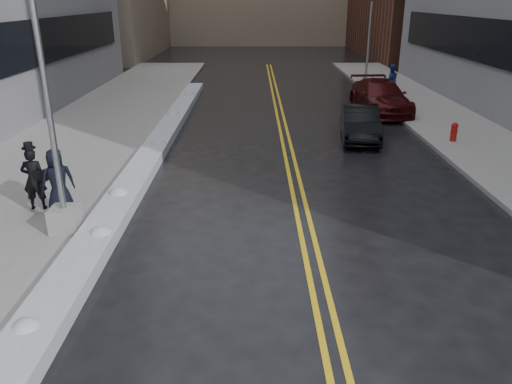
{
  "coord_description": "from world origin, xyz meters",
  "views": [
    {
      "loc": [
        1.2,
        -8.86,
        5.39
      ],
      "look_at": [
        1.25,
        1.59,
        1.3
      ],
      "focal_mm": 35.0,
      "sensor_mm": 36.0,
      "label": 1
    }
  ],
  "objects_px": {
    "pedestrian_c": "(58,181)",
    "car_black": "(360,123)",
    "fire_hydrant": "(454,131)",
    "pedestrian_fedora": "(34,179)",
    "lamppost": "(52,134)",
    "pedestrian_east": "(391,80)",
    "traffic_signal": "(369,31)",
    "car_maroon": "(380,97)"
  },
  "relations": [
    {
      "from": "pedestrian_c",
      "to": "car_black",
      "type": "distance_m",
      "value": 12.08
    },
    {
      "from": "fire_hydrant",
      "to": "pedestrian_fedora",
      "type": "bearing_deg",
      "value": -153.85
    },
    {
      "from": "lamppost",
      "to": "pedestrian_c",
      "type": "distance_m",
      "value": 2.0
    },
    {
      "from": "pedestrian_east",
      "to": "pedestrian_fedora",
      "type": "bearing_deg",
      "value": 47.94
    },
    {
      "from": "fire_hydrant",
      "to": "pedestrian_c",
      "type": "distance_m",
      "value": 14.54
    },
    {
      "from": "fire_hydrant",
      "to": "traffic_signal",
      "type": "height_order",
      "value": "traffic_signal"
    },
    {
      "from": "lamppost",
      "to": "pedestrian_c",
      "type": "bearing_deg",
      "value": 114.42
    },
    {
      "from": "pedestrian_fedora",
      "to": "car_maroon",
      "type": "height_order",
      "value": "pedestrian_fedora"
    },
    {
      "from": "lamppost",
      "to": "traffic_signal",
      "type": "relative_size",
      "value": 1.27
    },
    {
      "from": "pedestrian_c",
      "to": "lamppost",
      "type": "bearing_deg",
      "value": 87.26
    },
    {
      "from": "pedestrian_east",
      "to": "traffic_signal",
      "type": "bearing_deg",
      "value": -87.05
    },
    {
      "from": "car_black",
      "to": "pedestrian_c",
      "type": "bearing_deg",
      "value": -133.54
    },
    {
      "from": "lamppost",
      "to": "traffic_signal",
      "type": "bearing_deg",
      "value": 61.79
    },
    {
      "from": "lamppost",
      "to": "car_maroon",
      "type": "height_order",
      "value": "lamppost"
    },
    {
      "from": "traffic_signal",
      "to": "car_maroon",
      "type": "relative_size",
      "value": 1.11
    },
    {
      "from": "lamppost",
      "to": "pedestrian_c",
      "type": "height_order",
      "value": "lamppost"
    },
    {
      "from": "lamppost",
      "to": "car_black",
      "type": "distance_m",
      "value": 12.61
    },
    {
      "from": "pedestrian_c",
      "to": "car_maroon",
      "type": "xyz_separation_m",
      "value": [
        11.33,
        12.69,
        -0.21
      ]
    },
    {
      "from": "pedestrian_c",
      "to": "car_black",
      "type": "height_order",
      "value": "pedestrian_c"
    },
    {
      "from": "car_black",
      "to": "car_maroon",
      "type": "height_order",
      "value": "car_maroon"
    },
    {
      "from": "fire_hydrant",
      "to": "pedestrian_east",
      "type": "xyz_separation_m",
      "value": [
        -0.09,
        9.44,
        0.49
      ]
    },
    {
      "from": "pedestrian_c",
      "to": "pedestrian_east",
      "type": "xyz_separation_m",
      "value": [
        12.74,
        16.27,
        0.04
      ]
    },
    {
      "from": "lamppost",
      "to": "car_maroon",
      "type": "bearing_deg",
      "value": 52.08
    },
    {
      "from": "car_black",
      "to": "car_maroon",
      "type": "distance_m",
      "value": 5.41
    },
    {
      "from": "pedestrian_fedora",
      "to": "traffic_signal",
      "type": "bearing_deg",
      "value": -128.87
    },
    {
      "from": "pedestrian_fedora",
      "to": "pedestrian_c",
      "type": "bearing_deg",
      "value": 158.1
    },
    {
      "from": "pedestrian_fedora",
      "to": "pedestrian_c",
      "type": "xyz_separation_m",
      "value": [
        0.69,
        -0.19,
        0.02
      ]
    },
    {
      "from": "fire_hydrant",
      "to": "car_maroon",
      "type": "xyz_separation_m",
      "value": [
        -1.5,
        5.86,
        0.23
      ]
    },
    {
      "from": "car_maroon",
      "to": "car_black",
      "type": "bearing_deg",
      "value": -114.28
    },
    {
      "from": "pedestrian_fedora",
      "to": "pedestrian_east",
      "type": "bearing_deg",
      "value": -136.49
    },
    {
      "from": "lamppost",
      "to": "pedestrian_east",
      "type": "distance_m",
      "value": 21.34
    },
    {
      "from": "car_black",
      "to": "car_maroon",
      "type": "xyz_separation_m",
      "value": [
        2.0,
        5.03,
        0.11
      ]
    },
    {
      "from": "fire_hydrant",
      "to": "car_maroon",
      "type": "distance_m",
      "value": 6.06
    },
    {
      "from": "traffic_signal",
      "to": "pedestrian_c",
      "type": "height_order",
      "value": "traffic_signal"
    },
    {
      "from": "fire_hydrant",
      "to": "pedestrian_east",
      "type": "distance_m",
      "value": 9.45
    },
    {
      "from": "traffic_signal",
      "to": "pedestrian_fedora",
      "type": "xyz_separation_m",
      "value": [
        -13.02,
        -20.64,
        -2.42
      ]
    },
    {
      "from": "pedestrian_east",
      "to": "car_maroon",
      "type": "xyz_separation_m",
      "value": [
        -1.41,
        -3.57,
        -0.25
      ]
    },
    {
      "from": "car_maroon",
      "to": "fire_hydrant",
      "type": "bearing_deg",
      "value": -78.25
    },
    {
      "from": "traffic_signal",
      "to": "car_black",
      "type": "distance_m",
      "value": 13.78
    },
    {
      "from": "lamppost",
      "to": "car_maroon",
      "type": "distance_m",
      "value": 17.66
    },
    {
      "from": "pedestrian_fedora",
      "to": "car_maroon",
      "type": "bearing_deg",
      "value": -140.49
    },
    {
      "from": "fire_hydrant",
      "to": "traffic_signal",
      "type": "bearing_deg",
      "value": 92.05
    }
  ]
}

